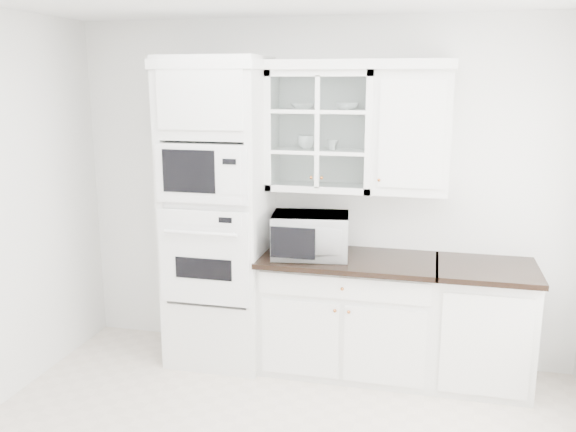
# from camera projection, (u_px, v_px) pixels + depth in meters

# --- Properties ---
(room_shell) EXTENTS (4.00, 3.50, 2.70)m
(room_shell) POSITION_uv_depth(u_px,v_px,m) (280.00, 159.00, 3.52)
(room_shell) COLOR white
(room_shell) RESTS_ON ground
(oven_column) EXTENTS (0.76, 0.68, 2.40)m
(oven_column) POSITION_uv_depth(u_px,v_px,m) (218.00, 214.00, 4.76)
(oven_column) COLOR white
(oven_column) RESTS_ON ground
(base_cabinet_run) EXTENTS (1.32, 0.67, 0.92)m
(base_cabinet_run) POSITION_uv_depth(u_px,v_px,m) (348.00, 313.00, 4.71)
(base_cabinet_run) COLOR white
(base_cabinet_run) RESTS_ON ground
(extra_base_cabinet) EXTENTS (0.72, 0.67, 0.92)m
(extra_base_cabinet) POSITION_uv_depth(u_px,v_px,m) (483.00, 325.00, 4.48)
(extra_base_cabinet) COLOR white
(extra_base_cabinet) RESTS_ON ground
(upper_cabinet_glass) EXTENTS (0.80, 0.33, 0.90)m
(upper_cabinet_glass) POSITION_uv_depth(u_px,v_px,m) (321.00, 131.00, 4.60)
(upper_cabinet_glass) COLOR white
(upper_cabinet_glass) RESTS_ON room_shell
(upper_cabinet_solid) EXTENTS (0.55, 0.33, 0.90)m
(upper_cabinet_solid) POSITION_uv_depth(u_px,v_px,m) (412.00, 133.00, 4.44)
(upper_cabinet_solid) COLOR white
(upper_cabinet_solid) RESTS_ON room_shell
(crown_molding) EXTENTS (2.14, 0.38, 0.07)m
(crown_molding) POSITION_uv_depth(u_px,v_px,m) (307.00, 65.00, 4.49)
(crown_molding) COLOR white
(crown_molding) RESTS_ON room_shell
(countertop_microwave) EXTENTS (0.62, 0.54, 0.33)m
(countertop_microwave) POSITION_uv_depth(u_px,v_px,m) (311.00, 235.00, 4.60)
(countertop_microwave) COLOR white
(countertop_microwave) RESTS_ON base_cabinet_run
(bowl_a) EXTENTS (0.23, 0.23, 0.05)m
(bowl_a) POSITION_uv_depth(u_px,v_px,m) (302.00, 106.00, 4.61)
(bowl_a) COLOR white
(bowl_a) RESTS_ON upper_cabinet_glass
(bowl_b) EXTENTS (0.20, 0.20, 0.05)m
(bowl_b) POSITION_uv_depth(u_px,v_px,m) (347.00, 106.00, 4.50)
(bowl_b) COLOR white
(bowl_b) RESTS_ON upper_cabinet_glass
(cup_a) EXTENTS (0.17, 0.17, 0.10)m
(cup_a) POSITION_uv_depth(u_px,v_px,m) (306.00, 142.00, 4.65)
(cup_a) COLOR white
(cup_a) RESTS_ON upper_cabinet_glass
(cup_b) EXTENTS (0.09, 0.09, 0.08)m
(cup_b) POSITION_uv_depth(u_px,v_px,m) (333.00, 145.00, 4.58)
(cup_b) COLOR white
(cup_b) RESTS_ON upper_cabinet_glass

